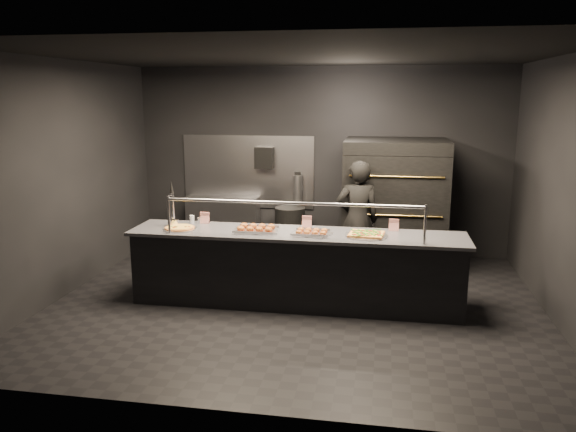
{
  "coord_description": "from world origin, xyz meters",
  "views": [
    {
      "loc": [
        1.03,
        -6.54,
        2.56
      ],
      "look_at": [
        -0.13,
        0.2,
        1.07
      ],
      "focal_mm": 35.0,
      "sensor_mm": 36.0,
      "label": 1
    }
  ],
  "objects_px": {
    "prep_shelf": "(223,223)",
    "worker": "(357,220)",
    "fire_extinguisher": "(298,188)",
    "beer_tap": "(173,213)",
    "square_pizza": "(366,234)",
    "slider_tray_b": "(312,232)",
    "trash_bin": "(290,232)",
    "service_counter": "(296,268)",
    "slider_tray_a": "(256,229)",
    "round_pizza": "(180,228)",
    "towel_dispenser": "(264,158)",
    "pizza_oven": "(394,203)"
  },
  "relations": [
    {
      "from": "round_pizza",
      "to": "trash_bin",
      "type": "xyz_separation_m",
      "value": [
        1.03,
        2.16,
        -0.53
      ]
    },
    {
      "from": "prep_shelf",
      "to": "slider_tray_a",
      "type": "relative_size",
      "value": 2.09
    },
    {
      "from": "fire_extinguisher",
      "to": "round_pizza",
      "type": "height_order",
      "value": "fire_extinguisher"
    },
    {
      "from": "pizza_oven",
      "to": "trash_bin",
      "type": "height_order",
      "value": "pizza_oven"
    },
    {
      "from": "prep_shelf",
      "to": "square_pizza",
      "type": "height_order",
      "value": "square_pizza"
    },
    {
      "from": "fire_extinguisher",
      "to": "beer_tap",
      "type": "height_order",
      "value": "beer_tap"
    },
    {
      "from": "round_pizza",
      "to": "worker",
      "type": "bearing_deg",
      "value": 31.25
    },
    {
      "from": "service_counter",
      "to": "trash_bin",
      "type": "bearing_deg",
      "value": 101.58
    },
    {
      "from": "fire_extinguisher",
      "to": "slider_tray_b",
      "type": "height_order",
      "value": "fire_extinguisher"
    },
    {
      "from": "towel_dispenser",
      "to": "round_pizza",
      "type": "bearing_deg",
      "value": -102.5
    },
    {
      "from": "prep_shelf",
      "to": "worker",
      "type": "xyz_separation_m",
      "value": [
        2.28,
        -1.12,
        0.39
      ]
    },
    {
      "from": "service_counter",
      "to": "slider_tray_a",
      "type": "height_order",
      "value": "service_counter"
    },
    {
      "from": "beer_tap",
      "to": "round_pizza",
      "type": "xyz_separation_m",
      "value": [
        0.15,
        -0.16,
        -0.15
      ]
    },
    {
      "from": "slider_tray_a",
      "to": "slider_tray_b",
      "type": "distance_m",
      "value": 0.69
    },
    {
      "from": "worker",
      "to": "slider_tray_b",
      "type": "bearing_deg",
      "value": 57.86
    },
    {
      "from": "towel_dispenser",
      "to": "beer_tap",
      "type": "xyz_separation_m",
      "value": [
        -0.7,
        -2.32,
        -0.47
      ]
    },
    {
      "from": "round_pizza",
      "to": "worker",
      "type": "xyz_separation_m",
      "value": [
        2.13,
        1.29,
        -0.1
      ]
    },
    {
      "from": "towel_dispenser",
      "to": "service_counter",
      "type": "bearing_deg",
      "value": -69.37
    },
    {
      "from": "trash_bin",
      "to": "towel_dispenser",
      "type": "bearing_deg",
      "value": 145.82
    },
    {
      "from": "slider_tray_b",
      "to": "trash_bin",
      "type": "relative_size",
      "value": 0.62
    },
    {
      "from": "towel_dispenser",
      "to": "slider_tray_a",
      "type": "distance_m",
      "value": 2.53
    },
    {
      "from": "round_pizza",
      "to": "beer_tap",
      "type": "bearing_deg",
      "value": 132.38
    },
    {
      "from": "pizza_oven",
      "to": "worker",
      "type": "height_order",
      "value": "pizza_oven"
    },
    {
      "from": "fire_extinguisher",
      "to": "square_pizza",
      "type": "xyz_separation_m",
      "value": [
        1.2,
        -2.44,
        -0.12
      ]
    },
    {
      "from": "prep_shelf",
      "to": "square_pizza",
      "type": "distance_m",
      "value": 3.43
    },
    {
      "from": "pizza_oven",
      "to": "trash_bin",
      "type": "distance_m",
      "value": 1.73
    },
    {
      "from": "slider_tray_b",
      "to": "worker",
      "type": "bearing_deg",
      "value": 69.51
    },
    {
      "from": "service_counter",
      "to": "trash_bin",
      "type": "height_order",
      "value": "service_counter"
    },
    {
      "from": "prep_shelf",
      "to": "worker",
      "type": "relative_size",
      "value": 0.72
    },
    {
      "from": "prep_shelf",
      "to": "towel_dispenser",
      "type": "distance_m",
      "value": 1.31
    },
    {
      "from": "towel_dispenser",
      "to": "trash_bin",
      "type": "bearing_deg",
      "value": -34.18
    },
    {
      "from": "pizza_oven",
      "to": "slider_tray_b",
      "type": "xyz_separation_m",
      "value": [
        -1.0,
        -1.98,
        -0.02
      ]
    },
    {
      "from": "beer_tap",
      "to": "slider_tray_a",
      "type": "xyz_separation_m",
      "value": [
        1.11,
        -0.1,
        -0.13
      ]
    },
    {
      "from": "prep_shelf",
      "to": "fire_extinguisher",
      "type": "bearing_deg",
      "value": 3.66
    },
    {
      "from": "slider_tray_a",
      "to": "worker",
      "type": "bearing_deg",
      "value": 46.46
    },
    {
      "from": "round_pizza",
      "to": "slider_tray_a",
      "type": "xyz_separation_m",
      "value": [
        0.96,
        0.06,
        0.02
      ]
    },
    {
      "from": "towel_dispenser",
      "to": "slider_tray_b",
      "type": "height_order",
      "value": "towel_dispenser"
    },
    {
      "from": "towel_dispenser",
      "to": "square_pizza",
      "type": "height_order",
      "value": "towel_dispenser"
    },
    {
      "from": "prep_shelf",
      "to": "square_pizza",
      "type": "relative_size",
      "value": 2.38
    },
    {
      "from": "slider_tray_a",
      "to": "square_pizza",
      "type": "xyz_separation_m",
      "value": [
        1.34,
        -0.01,
        -0.01
      ]
    },
    {
      "from": "beer_tap",
      "to": "worker",
      "type": "distance_m",
      "value": 2.56
    },
    {
      "from": "prep_shelf",
      "to": "trash_bin",
      "type": "bearing_deg",
      "value": -12.16
    },
    {
      "from": "pizza_oven",
      "to": "towel_dispenser",
      "type": "bearing_deg",
      "value": 166.86
    },
    {
      "from": "beer_tap",
      "to": "trash_bin",
      "type": "relative_size",
      "value": 0.71
    },
    {
      "from": "slider_tray_a",
      "to": "slider_tray_b",
      "type": "relative_size",
      "value": 1.15
    },
    {
      "from": "round_pizza",
      "to": "slider_tray_b",
      "type": "distance_m",
      "value": 1.65
    },
    {
      "from": "beer_tap",
      "to": "square_pizza",
      "type": "xyz_separation_m",
      "value": [
        2.45,
        -0.11,
        -0.14
      ]
    },
    {
      "from": "slider_tray_a",
      "to": "fire_extinguisher",
      "type": "bearing_deg",
      "value": 86.7
    },
    {
      "from": "beer_tap",
      "to": "slider_tray_b",
      "type": "height_order",
      "value": "beer_tap"
    },
    {
      "from": "beer_tap",
      "to": "fire_extinguisher",
      "type": "bearing_deg",
      "value": 61.74
    }
  ]
}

